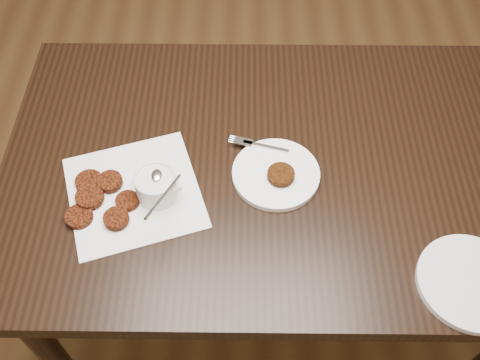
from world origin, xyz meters
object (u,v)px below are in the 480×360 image
plate_with_patty (276,172)px  plate_empty (471,283)px  table (269,242)px  sauce_ramekin (154,177)px  napkin (134,192)px

plate_with_patty → plate_empty: size_ratio=0.94×
table → plate_empty: plate_empty is taller
table → plate_with_patty: size_ratio=6.42×
sauce_ramekin → table: bearing=20.2°
table → sauce_ramekin: (-0.26, -0.10, 0.44)m
sauce_ramekin → plate_with_patty: size_ratio=0.64×
sauce_ramekin → plate_empty: bearing=-18.0°
sauce_ramekin → napkin: bearing=174.4°
napkin → plate_empty: 0.72m
plate_with_patty → plate_empty: 0.46m
napkin → plate_empty: bearing=-17.1°
table → sauce_ramekin: sauce_ramekin is taller
table → sauce_ramekin: bearing=-159.8°
table → plate_empty: (0.37, -0.30, 0.38)m
table → plate_with_patty: bearing=-92.9°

